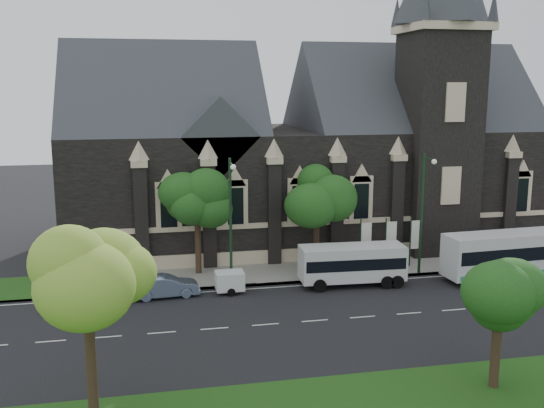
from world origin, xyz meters
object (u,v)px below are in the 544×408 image
object	(u,v)px
tree_walk_right	(319,193)
banner_flag_right	(414,237)
tour_coach	(522,253)
car_far_red	(87,296)
street_lamp_near	(423,207)
tree_walk_left	(200,198)
street_lamp_mid	(231,215)
tree_park_east	(501,290)
banner_flag_center	(389,239)
tree_park_near	(92,273)
box_trailer	(230,281)
banner_flag_left	(364,240)
shuttle_bus	(352,262)
sedan	(166,286)

from	to	relation	value
tree_walk_right	banner_flag_right	xyz separation A→B (m)	(7.08, -1.71, -3.43)
tour_coach	car_far_red	distance (m)	30.32
street_lamp_near	tree_walk_left	bearing A→B (deg)	167.13
banner_flag_right	street_lamp_mid	bearing A→B (deg)	-172.40
tree_park_east	tree_walk_right	bearing A→B (deg)	98.42
banner_flag_right	banner_flag_center	bearing A→B (deg)	180.00
tree_park_near	tree_walk_right	distance (m)	24.58
tree_walk_left	box_trailer	world-z (taller)	tree_walk_left
tree_park_near	banner_flag_left	size ratio (longest dim) A/B	2.14
tree_walk_right	shuttle_bus	bearing A→B (deg)	-76.58
tree_park_east	banner_flag_right	world-z (taller)	tree_park_east
banner_flag_left	banner_flag_center	xyz separation A→B (m)	(2.00, 0.00, 0.00)
banner_flag_left	tree_park_near	bearing A→B (deg)	-135.46
banner_flag_left	car_far_red	xyz separation A→B (m)	(-19.74, -3.89, -1.64)
banner_flag_right	shuttle_bus	distance (m)	6.72
street_lamp_near	street_lamp_mid	size ratio (longest dim) A/B	1.00
tree_walk_left	sedan	world-z (taller)	tree_walk_left
street_lamp_near	box_trailer	world-z (taller)	street_lamp_near
tree_park_east	banner_flag_left	size ratio (longest dim) A/B	1.57
tree_park_near	banner_flag_left	xyz separation A→B (m)	(18.06, 17.77, -4.03)
tree_walk_left	shuttle_bus	xyz separation A→B (m)	(10.14, -4.75, -4.10)
tree_park_near	tree_walk_right	bearing A→B (deg)	52.44
banner_flag_left	banner_flag_right	xyz separation A→B (m)	(4.00, 0.00, 0.00)
shuttle_bus	sedan	size ratio (longest dim) A/B	1.68
tree_park_east	street_lamp_mid	xyz separation A→B (m)	(-10.18, 16.42, 0.49)
street_lamp_near	banner_flag_center	bearing A→B (deg)	131.93
shuttle_bus	banner_flag_center	bearing A→B (deg)	40.43
street_lamp_near	sedan	world-z (taller)	street_lamp_near
tree_walk_right	banner_flag_left	world-z (taller)	tree_walk_right
tree_park_east	banner_flag_left	world-z (taller)	tree_park_east
tree_park_east	shuttle_bus	bearing A→B (deg)	96.83
tree_walk_right	sedan	xyz separation A→B (m)	(-11.76, -4.63, -5.09)
banner_flag_left	banner_flag_right	size ratio (longest dim) A/B	1.00
tree_walk_right	street_lamp_mid	bearing A→B (deg)	-153.35
tree_walk_left	tour_coach	world-z (taller)	tree_walk_left
shuttle_bus	tree_walk_right	bearing A→B (deg)	106.13
tree_park_east	banner_flag_center	xyz separation A→B (m)	(2.11, 18.32, -2.24)
banner_flag_right	shuttle_bus	bearing A→B (deg)	-152.84
street_lamp_near	shuttle_bus	bearing A→B (deg)	-168.60
tree_walk_left	car_far_red	xyz separation A→B (m)	(-7.65, -5.59, -4.99)
tree_walk_right	shuttle_bus	distance (m)	6.44
tree_walk_left	street_lamp_near	xyz separation A→B (m)	(15.80, -3.61, -0.62)
banner_flag_left	sedan	bearing A→B (deg)	-168.86
tree_park_east	car_far_red	xyz separation A→B (m)	(-19.63, 14.44, -3.87)
street_lamp_mid	car_far_red	size ratio (longest dim) A/B	2.05
tree_park_near	tree_park_east	distance (m)	18.04
tour_coach	box_trailer	distance (m)	21.18
tree_walk_right	banner_flag_right	size ratio (longest dim) A/B	1.95
box_trailer	tree_walk_left	bearing A→B (deg)	107.40
street_lamp_near	car_far_red	size ratio (longest dim) A/B	2.05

